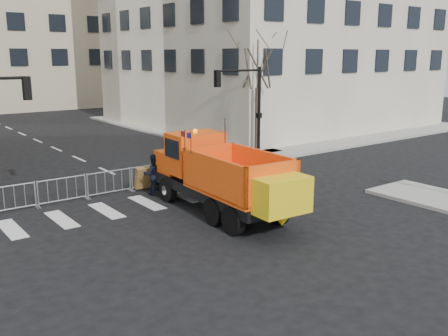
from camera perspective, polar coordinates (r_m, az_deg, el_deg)
ground at (r=17.40m, az=3.12°, el=-7.55°), size 120.00×120.00×0.00m
sidewalk_back at (r=24.21m, az=-9.90°, el=-1.67°), size 64.00×5.00×0.15m
traffic_light_right at (r=29.25m, az=4.02°, el=6.20°), size 0.18×0.18×5.40m
crowd_barriers at (r=22.99m, az=-10.58°, el=-1.25°), size 12.60×0.60×1.10m
street_tree at (r=30.36m, az=3.82°, el=8.44°), size 3.00×3.00×7.50m
plow_truck at (r=19.13m, az=-0.26°, el=-0.72°), size 3.12×9.24×3.54m
cop_a at (r=22.86m, az=-7.62°, el=-0.40°), size 0.70×0.54×1.73m
cop_b at (r=22.13m, az=-8.07°, el=-0.73°), size 1.07×0.96×1.83m
cop_c at (r=23.16m, az=-6.31°, el=-0.25°), size 0.86×1.06×1.69m
newspaper_box at (r=24.40m, az=0.04°, el=0.15°), size 0.52×0.48×1.10m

